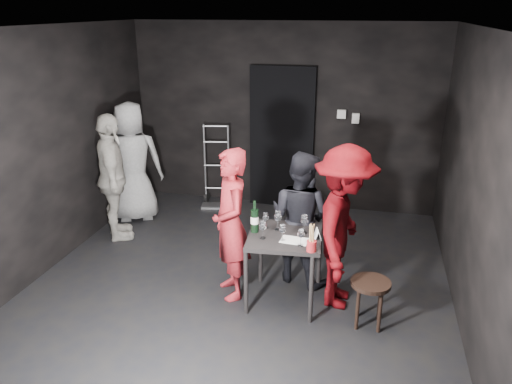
% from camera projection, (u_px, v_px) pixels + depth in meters
% --- Properties ---
extents(floor, '(4.50, 5.00, 0.02)m').
position_uv_depth(floor, '(240.00, 284.00, 5.51)').
color(floor, black).
rests_on(floor, ground).
extents(ceiling, '(4.50, 5.00, 0.02)m').
position_uv_depth(ceiling, '(236.00, 27.00, 4.57)').
color(ceiling, silver).
rests_on(ceiling, ground).
extents(wall_back, '(4.50, 0.04, 2.70)m').
position_uv_depth(wall_back, '(283.00, 117.00, 7.32)').
color(wall_back, black).
rests_on(wall_back, ground).
extents(wall_front, '(4.50, 0.04, 2.70)m').
position_uv_depth(wall_front, '(119.00, 301.00, 2.76)').
color(wall_front, black).
rests_on(wall_front, ground).
extents(wall_left, '(0.04, 5.00, 2.70)m').
position_uv_depth(wall_left, '(42.00, 153.00, 5.53)').
color(wall_left, black).
rests_on(wall_left, ground).
extents(wall_right, '(0.04, 5.00, 2.70)m').
position_uv_depth(wall_right, '(476.00, 185.00, 4.55)').
color(wall_right, black).
rests_on(wall_right, ground).
extents(doorway, '(0.95, 0.10, 2.10)m').
position_uv_depth(doorway, '(282.00, 138.00, 7.37)').
color(doorway, black).
rests_on(doorway, ground).
extents(wallbox_upper, '(0.12, 0.06, 0.12)m').
position_uv_depth(wallbox_upper, '(342.00, 114.00, 7.05)').
color(wallbox_upper, '#B7B7B2').
rests_on(wallbox_upper, wall_back).
extents(wallbox_lower, '(0.10, 0.06, 0.14)m').
position_uv_depth(wallbox_lower, '(356.00, 118.00, 7.03)').
color(wallbox_lower, '#B7B7B2').
rests_on(wallbox_lower, wall_back).
extents(hand_truck, '(0.42, 0.35, 1.25)m').
position_uv_depth(hand_truck, '(217.00, 191.00, 7.64)').
color(hand_truck, '#B2B2B7').
rests_on(hand_truck, floor).
extents(tasting_table, '(0.72, 0.72, 0.75)m').
position_uv_depth(tasting_table, '(285.00, 244.00, 4.99)').
color(tasting_table, black).
rests_on(tasting_table, floor).
extents(stool, '(0.38, 0.38, 0.47)m').
position_uv_depth(stool, '(370.00, 290.00, 4.68)').
color(stool, black).
rests_on(stool, floor).
extents(server_red, '(0.66, 0.74, 1.69)m').
position_uv_depth(server_red, '(231.00, 220.00, 5.05)').
color(server_red, maroon).
rests_on(server_red, floor).
extents(woman_black, '(0.80, 0.63, 1.46)m').
position_uv_depth(woman_black, '(300.00, 219.00, 5.38)').
color(woman_black, black).
rests_on(woman_black, floor).
extents(man_maroon, '(0.64, 1.24, 1.86)m').
position_uv_depth(man_maroon, '(344.00, 219.00, 4.87)').
color(man_maroon, '#540409').
rests_on(man_maroon, floor).
extents(bystander_cream, '(1.00, 1.18, 1.82)m').
position_uv_depth(bystander_cream, '(112.00, 172.00, 6.32)').
color(bystander_cream, beige).
rests_on(bystander_cream, floor).
extents(bystander_grey, '(1.05, 0.84, 1.90)m').
position_uv_depth(bystander_grey, '(132.00, 155.00, 6.90)').
color(bystander_grey, gray).
rests_on(bystander_grey, floor).
extents(tasting_mat, '(0.28, 0.20, 0.00)m').
position_uv_depth(tasting_mat, '(294.00, 240.00, 4.83)').
color(tasting_mat, white).
rests_on(tasting_mat, tasting_table).
extents(wine_glass_a, '(0.09, 0.09, 0.20)m').
position_uv_depth(wine_glass_a, '(263.00, 229.00, 4.85)').
color(wine_glass_a, white).
rests_on(wine_glass_a, tasting_table).
extents(wine_glass_b, '(0.08, 0.08, 0.18)m').
position_uv_depth(wine_glass_b, '(266.00, 220.00, 5.08)').
color(wine_glass_b, white).
rests_on(wine_glass_b, tasting_table).
extents(wine_glass_c, '(0.09, 0.09, 0.22)m').
position_uv_depth(wine_glass_c, '(278.00, 220.00, 5.03)').
color(wine_glass_c, white).
rests_on(wine_glass_c, tasting_table).
extents(wine_glass_d, '(0.08, 0.08, 0.18)m').
position_uv_depth(wine_glass_d, '(282.00, 232.00, 4.80)').
color(wine_glass_d, white).
rests_on(wine_glass_d, tasting_table).
extents(wine_glass_e, '(0.09, 0.09, 0.19)m').
position_uv_depth(wine_glass_e, '(301.00, 237.00, 4.70)').
color(wine_glass_e, white).
rests_on(wine_glass_e, tasting_table).
extents(wine_glass_f, '(0.08, 0.08, 0.21)m').
position_uv_depth(wine_glass_f, '(304.00, 223.00, 4.95)').
color(wine_glass_f, white).
rests_on(wine_glass_f, tasting_table).
extents(wine_bottle, '(0.08, 0.08, 0.33)m').
position_uv_depth(wine_bottle, '(255.00, 220.00, 4.98)').
color(wine_bottle, black).
rests_on(wine_bottle, tasting_table).
extents(breadstick_cup, '(0.09, 0.09, 0.29)m').
position_uv_depth(breadstick_cup, '(312.00, 238.00, 4.58)').
color(breadstick_cup, '#AB1F23').
rests_on(breadstick_cup, tasting_table).
extents(reserved_card, '(0.11, 0.14, 0.10)m').
position_uv_depth(reserved_card, '(316.00, 234.00, 4.86)').
color(reserved_card, white).
rests_on(reserved_card, tasting_table).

